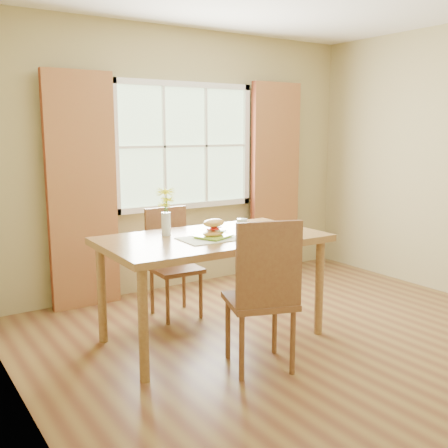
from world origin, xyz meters
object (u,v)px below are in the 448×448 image
Objects in this scene: dining_table at (212,247)px; chair_near at (264,290)px; chair_far at (171,257)px; water_glass at (242,227)px; flower_vase at (166,207)px; croissant_sandwich at (214,228)px.

chair_near reaches higher than dining_table.
chair_far reaches higher than water_glass.
chair_near reaches higher than water_glass.
chair_far is 0.89m from water_glass.
water_glass is 0.33× the size of flower_vase.
water_glass is (0.27, 0.64, 0.31)m from chair_near.
chair_near is at bearing -74.45° from flower_vase.
chair_near is 1.41m from chair_far.
dining_table is at bearing 164.72° from water_glass.
dining_table is 0.20m from croissant_sandwich.
chair_far is at bearing 90.69° from dining_table.
croissant_sandwich is 0.29m from water_glass.
chair_near reaches higher than croissant_sandwich.
flower_vase reaches higher than chair_far.
dining_table is 0.29m from water_glass.
chair_far is at bearing 79.31° from croissant_sandwich.
water_glass is 0.63m from flower_vase.
dining_table is at bearing -37.67° from flower_vase.
flower_vase is at bearing 143.25° from dining_table.
flower_vase is at bearing 120.44° from croissant_sandwich.
chair_far is (0.00, 0.70, -0.22)m from dining_table.
chair_near is at bearing -89.43° from chair_far.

